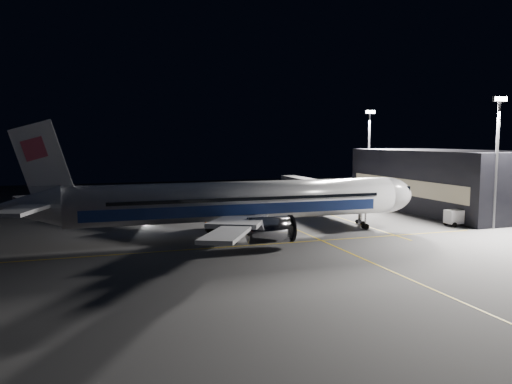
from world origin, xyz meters
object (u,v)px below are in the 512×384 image
object	(u,v)px
airliner	(233,202)
safety_cone_b	(245,229)
floodlight_mast_south	(497,150)
floodlight_mast_north	(369,147)
safety_cone_a	(211,228)
service_truck	(460,217)
jet_bridge	(324,189)
baggage_tug	(142,219)
safety_cone_c	(206,221)

from	to	relation	value
airliner	safety_cone_b	bearing A→B (deg)	53.18
airliner	floodlight_mast_south	world-z (taller)	floodlight_mast_south
floodlight_mast_south	airliner	bearing A→B (deg)	171.67
safety_cone_b	floodlight_mast_north	bearing A→B (deg)	36.31
safety_cone_a	service_truck	bearing A→B (deg)	-12.28
safety_cone_b	jet_bridge	bearing A→B (deg)	34.99
floodlight_mast_north	floodlight_mast_south	size ratio (longest dim) A/B	1.00
floodlight_mast_south	safety_cone_a	xyz separation A→B (m)	(-42.94, 12.69, -12.03)
baggage_tug	floodlight_mast_south	bearing A→B (deg)	-36.95
baggage_tug	safety_cone_b	bearing A→B (deg)	-55.16
floodlight_mast_south	service_truck	world-z (taller)	floodlight_mast_south
service_truck	safety_cone_b	xyz separation A→B (m)	(-34.96, 5.99, -1.09)
baggage_tug	safety_cone_b	xyz separation A→B (m)	(14.32, -12.76, -0.46)
service_truck	safety_cone_a	world-z (taller)	service_truck
airliner	service_truck	distance (m)	38.19
floodlight_mast_north	baggage_tug	bearing A→B (deg)	-163.79
airliner	safety_cone_a	size ratio (longest dim) A/B	89.65
floodlight_mast_north	baggage_tug	xyz separation A→B (m)	(-52.40, -15.23, -11.59)
jet_bridge	floodlight_mast_north	bearing A→B (deg)	37.74
service_truck	baggage_tug	size ratio (longest dim) A/B	1.93
floodlight_mast_north	baggage_tug	distance (m)	55.79
floodlight_mast_north	floodlight_mast_south	world-z (taller)	same
safety_cone_c	floodlight_mast_south	bearing A→B (deg)	-25.44
safety_cone_a	airliner	bearing A→B (deg)	-74.40
jet_bridge	floodlight_mast_south	distance (m)	31.05
airliner	floodlight_mast_south	xyz separation A→B (m)	(41.08, -6.01, 7.21)
floodlight_mast_south	baggage_tug	world-z (taller)	floodlight_mast_south
floodlight_mast_south	safety_cone_b	size ratio (longest dim) A/B	32.55
baggage_tug	jet_bridge	bearing A→B (deg)	-11.30
jet_bridge	safety_cone_b	size ratio (longest dim) A/B	54.10
jet_bridge	service_truck	distance (m)	25.17
jet_bridge	service_truck	bearing A→B (deg)	-53.42
jet_bridge	safety_cone_b	bearing A→B (deg)	-145.01
floodlight_mast_south	jet_bridge	bearing A→B (deg)	126.79
safety_cone_b	floodlight_mast_south	bearing A→B (deg)	-14.73
service_truck	baggage_tug	xyz separation A→B (m)	(-49.28, 18.75, -0.63)
service_truck	baggage_tug	bearing A→B (deg)	158.53
floodlight_mast_north	baggage_tug	world-z (taller)	floodlight_mast_north
airliner	floodlight_mast_north	world-z (taller)	floodlight_mast_north
floodlight_mast_south	safety_cone_a	size ratio (longest dim) A/B	30.19
safety_cone_a	jet_bridge	bearing A→B (deg)	24.53
service_truck	safety_cone_a	size ratio (longest dim) A/B	7.57
safety_cone_a	safety_cone_b	size ratio (longest dim) A/B	1.08
jet_bridge	safety_cone_b	world-z (taller)	jet_bridge
service_truck	safety_cone_c	distance (m)	42.13
airliner	service_truck	xyz separation A→B (m)	(37.96, -1.99, -3.75)
baggage_tug	safety_cone_c	xyz separation A→B (m)	(10.32, -2.76, -0.50)
airliner	jet_bridge	distance (m)	29.31
airliner	floodlight_mast_north	bearing A→B (deg)	37.91
baggage_tug	safety_cone_b	world-z (taller)	baggage_tug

